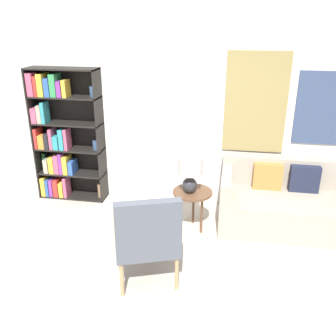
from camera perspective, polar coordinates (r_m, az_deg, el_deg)
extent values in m
plane|color=#B2A899|center=(3.81, -2.35, -18.46)|extent=(14.00, 14.00, 0.00)
cube|color=silver|center=(5.02, 2.30, 9.17)|extent=(6.40, 0.06, 2.70)
cube|color=olive|center=(4.92, 13.21, 9.60)|extent=(0.78, 0.02, 1.28)
cube|color=#334260|center=(5.08, 24.15, 8.18)|extent=(0.95, 0.02, 0.91)
cube|color=black|center=(5.61, -19.37, 4.86)|extent=(0.02, 0.30, 1.85)
cube|color=black|center=(5.22, -10.20, 4.54)|extent=(0.02, 0.30, 1.85)
cube|color=black|center=(5.21, -15.97, 14.37)|extent=(0.97, 0.30, 0.02)
cube|color=black|center=(5.73, -14.05, -4.04)|extent=(0.97, 0.30, 0.02)
cube|color=black|center=(5.53, -14.34, 5.18)|extent=(0.97, 0.01, 1.85)
cube|color=black|center=(5.58, -14.39, -0.66)|extent=(0.97, 0.30, 0.02)
cube|color=gold|center=(5.82, -18.13, -2.50)|extent=(0.06, 0.21, 0.28)
cube|color=#2D56A8|center=(5.81, -17.51, -2.58)|extent=(0.04, 0.24, 0.26)
cube|color=#7A338C|center=(5.78, -17.03, -2.64)|extent=(0.05, 0.23, 0.26)
cube|color=red|center=(5.74, -16.43, -2.74)|extent=(0.07, 0.20, 0.26)
cube|color=gold|center=(5.73, -15.60, -2.91)|extent=(0.06, 0.24, 0.22)
cube|color=#B24C6B|center=(5.65, -15.17, -2.72)|extent=(0.05, 0.18, 0.30)
cylinder|color=#8C6B4C|center=(5.54, -10.29, -3.33)|extent=(0.07, 0.07, 0.22)
cube|color=black|center=(5.46, -14.76, 2.89)|extent=(0.97, 0.30, 0.02)
cylinder|color=#194723|center=(5.71, -18.32, 0.92)|extent=(0.06, 0.06, 0.26)
cube|color=gray|center=(5.67, -17.67, 0.56)|extent=(0.06, 0.25, 0.21)
cube|color=gold|center=(5.62, -16.99, 0.61)|extent=(0.07, 0.22, 0.24)
cube|color=#B24C6B|center=(5.56, -16.36, 0.66)|extent=(0.07, 0.19, 0.27)
cube|color=#7A338C|center=(5.55, -15.66, 0.86)|extent=(0.05, 0.24, 0.30)
cube|color=gold|center=(5.51, -15.13, 0.54)|extent=(0.07, 0.19, 0.26)
cube|color=#2D56A8|center=(5.50, -14.30, 0.21)|extent=(0.06, 0.21, 0.19)
cube|color=black|center=(5.35, -15.14, 6.59)|extent=(0.97, 0.30, 0.02)
cube|color=red|center=(5.57, -19.11, 4.42)|extent=(0.04, 0.22, 0.28)
cube|color=orange|center=(5.53, -18.48, 3.90)|extent=(0.09, 0.17, 0.19)
cube|color=black|center=(5.49, -17.74, 4.02)|extent=(0.06, 0.18, 0.22)
cube|color=#B24C6B|center=(5.47, -17.11, 4.36)|extent=(0.05, 0.20, 0.29)
cube|color=teal|center=(5.46, -16.40, 3.88)|extent=(0.08, 0.21, 0.19)
cube|color=teal|center=(5.40, -15.66, 4.33)|extent=(0.07, 0.20, 0.29)
cube|color=#B24C6B|center=(5.36, -15.09, 4.30)|extent=(0.04, 0.17, 0.30)
cylinder|color=#334C6B|center=(5.28, -10.90, 3.43)|extent=(0.09, 0.09, 0.13)
cube|color=black|center=(5.27, -15.54, 10.43)|extent=(0.97, 0.30, 0.02)
cube|color=#B24C6B|center=(5.47, -19.42, 7.65)|extent=(0.08, 0.19, 0.20)
cube|color=gray|center=(5.42, -18.74, 7.84)|extent=(0.06, 0.18, 0.24)
cube|color=teal|center=(5.39, -18.24, 8.05)|extent=(0.05, 0.17, 0.29)
cube|color=#B24C6B|center=(5.38, -20.03, 11.89)|extent=(0.09, 0.17, 0.30)
cube|color=red|center=(5.37, -19.16, 11.77)|extent=(0.04, 0.22, 0.26)
cube|color=gold|center=(5.34, -18.47, 11.97)|extent=(0.08, 0.23, 0.29)
cube|color=#2D56A8|center=(5.30, -17.61, 11.70)|extent=(0.07, 0.22, 0.24)
cube|color=#338C4C|center=(5.26, -16.75, 12.04)|extent=(0.08, 0.23, 0.30)
cube|color=#7A338C|center=(5.23, -15.86, 11.60)|extent=(0.06, 0.24, 0.21)
cube|color=gold|center=(5.17, -15.30, 11.63)|extent=(0.05, 0.17, 0.22)
cylinder|color=#334C6B|center=(5.09, -11.43, 11.33)|extent=(0.08, 0.08, 0.14)
cylinder|color=tan|center=(4.17, -0.11, -11.25)|extent=(0.04, 0.04, 0.37)
cylinder|color=tan|center=(4.13, -7.48, -11.84)|extent=(0.04, 0.04, 0.37)
cylinder|color=tan|center=(3.74, 1.33, -15.73)|extent=(0.04, 0.04, 0.37)
cylinder|color=tan|center=(3.69, -7.05, -16.48)|extent=(0.04, 0.04, 0.37)
cube|color=#4C515B|center=(3.79, -3.41, -10.96)|extent=(0.78, 0.78, 0.08)
cube|color=#4C515B|center=(3.41, -3.01, -9.07)|extent=(0.60, 0.30, 0.52)
cube|color=tan|center=(3.75, 0.89, -8.79)|extent=(0.23, 0.54, 0.04)
cube|color=tan|center=(3.70, -7.87, -9.48)|extent=(0.23, 0.54, 0.04)
cube|color=#9E9384|center=(4.94, 17.28, -6.33)|extent=(1.60, 0.90, 0.41)
cube|color=#9E9384|center=(5.09, 17.37, -0.48)|extent=(1.60, 0.20, 0.39)
cube|color=#9E9384|center=(4.73, 8.86, -2.17)|extent=(0.12, 0.90, 0.27)
cube|color=#B27538|center=(4.93, 14.94, -1.23)|extent=(0.36, 0.12, 0.34)
cube|color=#1E2338|center=(5.00, 20.07, -1.55)|extent=(0.36, 0.12, 0.34)
cylinder|color=brown|center=(4.53, 3.76, -3.70)|extent=(0.48, 0.48, 0.02)
cylinder|color=brown|center=(4.77, 3.88, -5.76)|extent=(0.03, 0.03, 0.49)
cylinder|color=brown|center=(4.60, 2.03, -6.89)|extent=(0.03, 0.03, 0.49)
cylinder|color=brown|center=(4.58, 5.14, -7.12)|extent=(0.03, 0.03, 0.49)
ellipsoid|color=#2D2D33|center=(4.45, 3.31, -2.62)|extent=(0.18, 0.18, 0.19)
cylinder|color=tan|center=(4.40, 3.35, -1.13)|extent=(0.02, 0.02, 0.06)
cylinder|color=beige|center=(4.35, 3.39, 0.48)|extent=(0.29, 0.29, 0.21)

